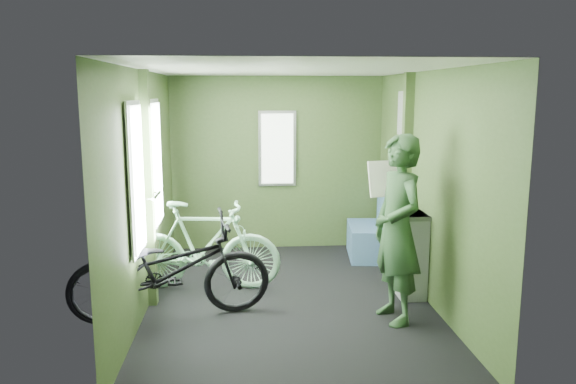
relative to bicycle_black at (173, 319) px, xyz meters
name	(u,v)px	position (x,y,z in m)	size (l,w,h in m)	color
room	(285,160)	(1.08, 0.46, 1.44)	(4.00, 4.02, 2.31)	black
bicycle_black	(173,319)	(0.00, 0.00, 0.00)	(0.64, 1.84, 0.97)	black
bicycle_mint	(204,290)	(0.24, 0.77, 0.00)	(0.46, 1.64, 0.98)	#9CDFB4
passenger	(397,229)	(2.06, -0.16, 0.87)	(0.55, 0.73, 1.73)	#294827
waste_box	(411,255)	(2.38, 0.43, 0.44)	(0.26, 0.36, 0.88)	gray
bench_seat	(369,237)	(2.26, 1.87, 0.26)	(0.54, 0.87, 0.87)	#304966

